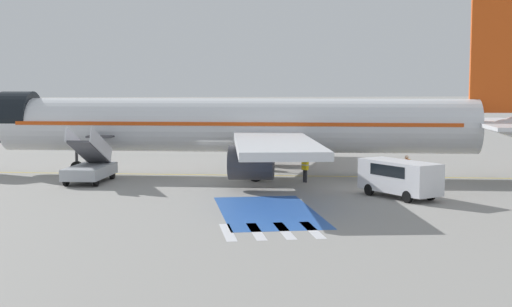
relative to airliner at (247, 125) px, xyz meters
The scene contains 13 objects.
ground_plane 4.14m from the airliner, 160.27° to the right, with size 600.00×600.00×0.00m, color gray.
apron_leadline_yellow 3.48m from the airliner, 166.98° to the left, with size 0.20×75.95×0.01m, color gold.
apron_stand_patch_blue 14.36m from the airliner, 92.86° to the right, with size 4.55×9.34×0.01m, color #2856A8.
apron_walkway_bar_0 19.05m from the airliner, 99.51° to the right, with size 0.44×3.60×0.01m, color silver.
apron_walkway_bar_1 18.89m from the airliner, 95.86° to the right, with size 0.44×3.60×0.01m, color silver.
apron_walkway_bar_2 18.81m from the airliner, 92.16° to the right, with size 0.44×3.60×0.01m, color silver.
apron_walkway_bar_3 18.80m from the airliner, 88.44° to the right, with size 0.44×3.60×0.01m, color silver.
airliner is the anchor object (origin of this frame).
boarding_stairs_forward 10.74m from the airliner, 168.38° to the right, with size 3.22×5.53×3.65m.
fuel_tanker 25.73m from the airliner, 72.61° to the left, with size 2.96×9.05×3.35m.
service_van_0 12.97m from the airliner, 56.60° to the right, with size 3.63×5.18×2.02m.
ground_crew_0 5.64m from the airliner, 50.76° to the right, with size 0.44×0.48×1.63m.
ground_crew_1 11.12m from the airliner, 32.47° to the right, with size 0.48×0.37×1.82m.
Camera 1 is at (-3.68, -46.88, 6.16)m, focal length 50.00 mm.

